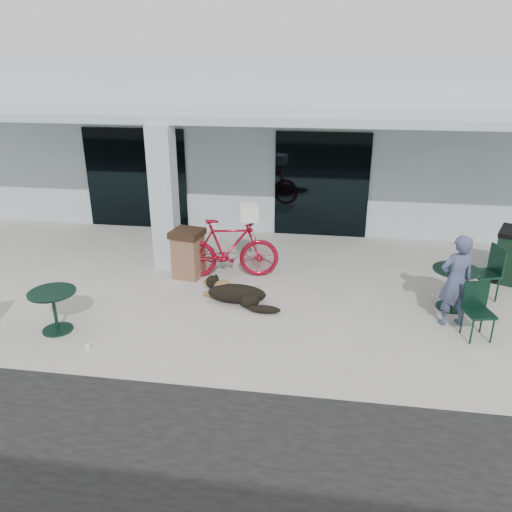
% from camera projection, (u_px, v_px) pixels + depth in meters
% --- Properties ---
extents(ground, '(80.00, 80.00, 0.00)m').
position_uv_depth(ground, '(209.00, 319.00, 8.99)').
color(ground, '#BBB7B0').
rests_on(ground, ground).
extents(building, '(22.00, 7.00, 4.50)m').
position_uv_depth(building, '(270.00, 130.00, 15.99)').
color(building, silver).
rests_on(building, ground).
extents(storefront_glass_left, '(2.80, 0.06, 2.70)m').
position_uv_depth(storefront_glass_left, '(136.00, 179.00, 13.52)').
color(storefront_glass_left, black).
rests_on(storefront_glass_left, ground).
extents(storefront_glass_right, '(2.40, 0.06, 2.70)m').
position_uv_depth(storefront_glass_right, '(322.00, 185.00, 12.82)').
color(storefront_glass_right, black).
rests_on(storefront_glass_right, ground).
extents(column, '(0.50, 0.50, 3.12)m').
position_uv_depth(column, '(164.00, 199.00, 10.74)').
color(column, silver).
rests_on(column, ground).
extents(overhang, '(22.00, 2.80, 0.18)m').
position_uv_depth(overhang, '(243.00, 115.00, 11.13)').
color(overhang, silver).
rests_on(overhang, column).
extents(bicycle, '(2.22, 1.02, 1.29)m').
position_uv_depth(bicycle, '(228.00, 249.00, 10.50)').
color(bicycle, maroon).
rests_on(bicycle, ground).
extents(laundry_basket, '(0.47, 0.57, 0.30)m').
position_uv_depth(laundry_basket, '(249.00, 212.00, 10.24)').
color(laundry_basket, white).
rests_on(laundry_basket, bicycle).
extents(dog, '(1.36, 0.93, 0.43)m').
position_uv_depth(dog, '(237.00, 293.00, 9.50)').
color(dog, black).
rests_on(dog, ground).
extents(cup_near_dog, '(0.07, 0.07, 0.09)m').
position_uv_depth(cup_near_dog, '(88.00, 347.00, 8.01)').
color(cup_near_dog, white).
rests_on(cup_near_dog, ground).
extents(cafe_table_near, '(0.97, 0.97, 0.74)m').
position_uv_depth(cafe_table_near, '(55.00, 311.00, 8.46)').
color(cafe_table_near, '#102E21').
rests_on(cafe_table_near, ground).
extents(cafe_table_far, '(0.96, 0.96, 0.79)m').
position_uv_depth(cafe_table_far, '(454.00, 289.00, 9.25)').
color(cafe_table_far, '#102E21').
rests_on(cafe_table_far, ground).
extents(cafe_chair_far_a, '(0.53, 0.56, 0.95)m').
position_uv_depth(cafe_chair_far_a, '(479.00, 312.00, 8.19)').
color(cafe_chair_far_a, '#102E21').
rests_on(cafe_chair_far_a, ground).
extents(cafe_chair_far_b, '(0.64, 0.61, 1.07)m').
position_uv_depth(cafe_chair_far_b, '(484.00, 273.00, 9.57)').
color(cafe_chair_far_b, '#102E21').
rests_on(cafe_chair_far_b, ground).
extents(person, '(0.69, 0.55, 1.65)m').
position_uv_depth(person, '(456.00, 281.00, 8.52)').
color(person, '#424B6F').
rests_on(person, ground).
extents(cup_on_table, '(0.10, 0.10, 0.12)m').
position_uv_depth(cup_on_table, '(463.00, 264.00, 9.17)').
color(cup_on_table, white).
rests_on(cup_on_table, cafe_table_far).
extents(trash_receptacle, '(0.72, 0.72, 1.04)m').
position_uv_depth(trash_receptacle, '(188.00, 253.00, 10.57)').
color(trash_receptacle, brown).
rests_on(trash_receptacle, ground).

